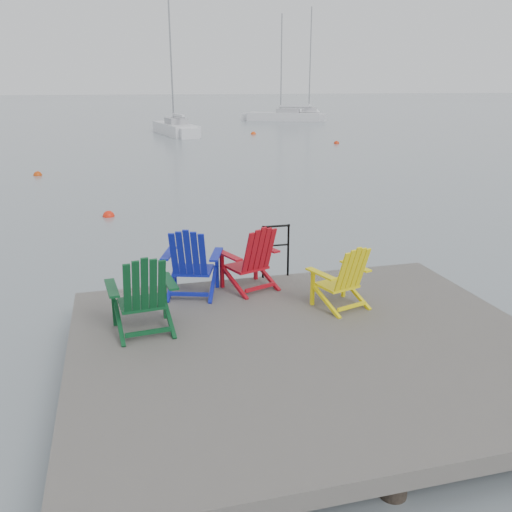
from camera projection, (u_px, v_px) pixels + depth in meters
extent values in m
plane|color=slate|center=(310.00, 376.00, 7.03)|extent=(400.00, 400.00, 0.00)
cube|color=#2C2927|center=(311.00, 348.00, 6.91)|extent=(6.00, 5.00, 0.20)
cylinder|color=black|center=(99.00, 346.00, 8.50)|extent=(0.26, 0.26, 1.20)
cylinder|color=black|center=(265.00, 327.00, 9.15)|extent=(0.26, 0.26, 1.20)
cylinder|color=black|center=(408.00, 311.00, 9.80)|extent=(0.26, 0.26, 1.20)
cylinder|color=black|center=(263.00, 252.00, 9.01)|extent=(0.04, 0.04, 0.90)
cylinder|color=black|center=(288.00, 250.00, 9.11)|extent=(0.04, 0.04, 0.90)
cylinder|color=black|center=(276.00, 226.00, 8.93)|extent=(0.48, 0.04, 0.04)
cylinder|color=black|center=(276.00, 245.00, 9.03)|extent=(0.44, 0.03, 0.03)
cube|color=#0B3E1E|center=(142.00, 303.00, 7.15)|extent=(0.63, 0.57, 0.04)
cube|color=#0B3E1E|center=(114.00, 304.00, 7.24)|extent=(0.06, 0.06, 0.61)
cube|color=#0B3E1E|center=(165.00, 298.00, 7.47)|extent=(0.06, 0.06, 0.61)
cube|color=#0B3E1E|center=(112.00, 288.00, 6.93)|extent=(0.19, 0.67, 0.03)
cube|color=#0B3E1E|center=(169.00, 281.00, 7.17)|extent=(0.19, 0.67, 0.03)
cube|color=#0B3E1E|center=(145.00, 286.00, 6.72)|extent=(0.56, 0.33, 0.75)
cube|color=#0E199A|center=(193.00, 270.00, 8.42)|extent=(0.71, 0.67, 0.04)
cube|color=#0E199A|center=(174.00, 268.00, 8.66)|extent=(0.07, 0.07, 0.61)
cube|color=#0E199A|center=(217.00, 269.00, 8.62)|extent=(0.07, 0.07, 0.61)
cube|color=#0E199A|center=(169.00, 253.00, 8.34)|extent=(0.33, 0.67, 0.03)
cube|color=#0E199A|center=(216.00, 254.00, 8.29)|extent=(0.33, 0.67, 0.03)
cube|color=#0E199A|center=(188.00, 255.00, 7.97)|extent=(0.60, 0.43, 0.75)
cube|color=#A30B17|center=(246.00, 267.00, 8.63)|extent=(0.70, 0.66, 0.04)
cube|color=#A30B17|center=(222.00, 270.00, 8.62)|extent=(0.07, 0.07, 0.59)
cube|color=#A30B17|center=(256.00, 262.00, 8.98)|extent=(0.07, 0.07, 0.59)
cube|color=#A30B17|center=(228.00, 255.00, 8.33)|extent=(0.35, 0.64, 0.03)
cube|color=#A30B17|center=(265.00, 247.00, 8.73)|extent=(0.35, 0.64, 0.03)
cube|color=#A30B17|center=(259.00, 251.00, 8.26)|extent=(0.58, 0.44, 0.72)
cube|color=yellow|center=(337.00, 285.00, 7.93)|extent=(0.62, 0.58, 0.04)
cube|color=yellow|center=(313.00, 288.00, 7.94)|extent=(0.06, 0.06, 0.54)
cube|color=yellow|center=(344.00, 280.00, 8.24)|extent=(0.06, 0.06, 0.54)
cube|color=yellow|center=(321.00, 274.00, 7.67)|extent=(0.28, 0.59, 0.03)
cube|color=yellow|center=(355.00, 266.00, 8.00)|extent=(0.28, 0.59, 0.03)
cube|color=yellow|center=(352.00, 270.00, 7.58)|extent=(0.52, 0.38, 0.66)
cube|color=silver|center=(175.00, 131.00, 40.58)|extent=(2.84, 7.18, 1.10)
cube|color=#9E9EA3|center=(176.00, 122.00, 40.07)|extent=(1.57, 2.26, 0.55)
cylinder|color=gray|center=(171.00, 62.00, 39.40)|extent=(0.12, 0.12, 8.74)
cube|color=white|center=(309.00, 116.00, 59.53)|extent=(4.73, 8.69, 1.10)
cube|color=#9E9EA3|center=(309.00, 110.00, 58.92)|extent=(2.25, 2.88, 0.55)
cylinder|color=gray|center=(310.00, 60.00, 58.17)|extent=(0.12, 0.12, 10.53)
cube|color=silver|center=(284.00, 118.00, 55.91)|extent=(7.54, 5.33, 1.10)
cube|color=#9E9EA3|center=(288.00, 111.00, 55.61)|extent=(2.64, 2.29, 0.55)
cylinder|color=gray|center=(281.00, 64.00, 54.41)|extent=(0.12, 0.12, 9.41)
sphere|color=red|center=(109.00, 216.00, 15.49)|extent=(0.34, 0.34, 0.34)
sphere|color=#BF3D0B|center=(38.00, 175.00, 22.43)|extent=(0.35, 0.35, 0.35)
sphere|color=red|center=(336.00, 144.00, 34.39)|extent=(0.35, 0.35, 0.35)
sphere|color=#E6420D|center=(253.00, 134.00, 40.81)|extent=(0.40, 0.40, 0.40)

